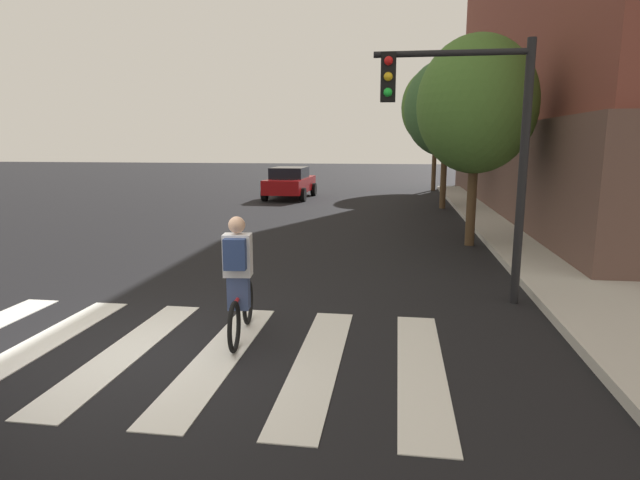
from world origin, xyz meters
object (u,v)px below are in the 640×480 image
object	(u,v)px
traffic_light_near	(471,128)
fire_hydrant	(573,237)
sedan_mid	(290,182)
street_tree_mid	(446,108)
cyclist	(239,279)
street_tree_near	(477,105)
street_tree_far	(436,107)

from	to	relation	value
traffic_light_near	fire_hydrant	size ratio (longest dim) A/B	5.38
fire_hydrant	sedan_mid	bearing A→B (deg)	126.55
fire_hydrant	traffic_light_near	bearing A→B (deg)	-128.16
traffic_light_near	street_tree_mid	xyz separation A→B (m)	(0.70, 12.86, 1.08)
cyclist	street_tree_mid	xyz separation A→B (m)	(3.89, 15.13, 3.10)
fire_hydrant	street_tree_near	distance (m)	3.92
street_tree_near	street_tree_far	size ratio (longest dim) A/B	0.79
traffic_light_near	fire_hydrant	world-z (taller)	traffic_light_near
cyclist	street_tree_near	xyz separation A→B (m)	(3.94, 7.29, 2.69)
street_tree_far	traffic_light_near	bearing A→B (deg)	-92.33
street_tree_mid	sedan_mid	bearing A→B (deg)	157.19
fire_hydrant	street_tree_near	bearing A→B (deg)	145.54
sedan_mid	street_tree_mid	world-z (taller)	street_tree_mid
fire_hydrant	street_tree_far	xyz separation A→B (m)	(-1.98, 17.37, 3.97)
traffic_light_near	fire_hydrant	bearing A→B (deg)	51.84
street_tree_near	street_tree_mid	size ratio (longest dim) A/B	0.90
street_tree_mid	cyclist	bearing A→B (deg)	-104.40
traffic_light_near	street_tree_near	size ratio (longest dim) A/B	0.80
fire_hydrant	street_tree_far	world-z (taller)	street_tree_far
traffic_light_near	cyclist	bearing A→B (deg)	-144.54
sedan_mid	traffic_light_near	world-z (taller)	traffic_light_near
traffic_light_near	street_tree_far	distance (m)	21.05
cyclist	fire_hydrant	bearing A→B (deg)	44.29
sedan_mid	street_tree_near	world-z (taller)	street_tree_near
cyclist	traffic_light_near	xyz separation A→B (m)	(3.19, 2.27, 2.02)
traffic_light_near	fire_hydrant	xyz separation A→B (m)	(2.83, 3.60, -2.33)
cyclist	street_tree_far	size ratio (longest dim) A/B	0.26
street_tree_far	street_tree_near	bearing A→B (deg)	-90.36
cyclist	fire_hydrant	world-z (taller)	cyclist
cyclist	street_tree_far	bearing A→B (deg)	80.13
sedan_mid	traffic_light_near	xyz separation A→B (m)	(6.19, -15.76, 2.10)
street_tree_near	street_tree_far	bearing A→B (deg)	89.64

